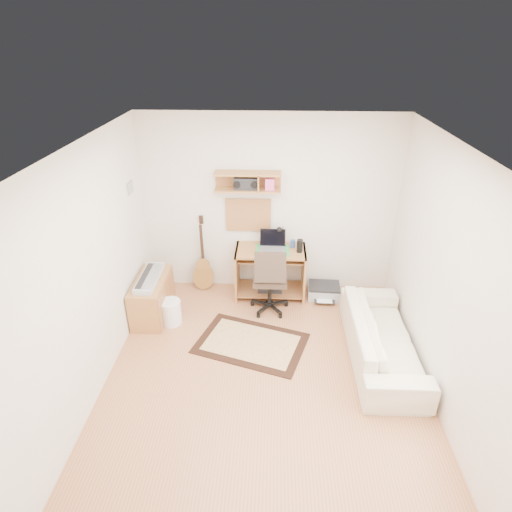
{
  "coord_description": "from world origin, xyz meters",
  "views": [
    {
      "loc": [
        0.06,
        -3.72,
        3.52
      ],
      "look_at": [
        -0.15,
        1.05,
        1.0
      ],
      "focal_mm": 30.2,
      "sensor_mm": 36.0,
      "label": 1
    }
  ],
  "objects_px": {
    "desk": "(270,273)",
    "task_chair": "(270,278)",
    "cabinet": "(152,297)",
    "printer": "(324,291)",
    "sofa": "(383,331)"
  },
  "relations": [
    {
      "from": "printer",
      "to": "desk",
      "type": "bearing_deg",
      "value": -178.35
    },
    {
      "from": "desk",
      "to": "sofa",
      "type": "distance_m",
      "value": 1.89
    },
    {
      "from": "desk",
      "to": "cabinet",
      "type": "relative_size",
      "value": 1.11
    },
    {
      "from": "task_chair",
      "to": "desk",
      "type": "bearing_deg",
      "value": 88.85
    },
    {
      "from": "desk",
      "to": "task_chair",
      "type": "xyz_separation_m",
      "value": [
        -0.0,
        -0.38,
        0.13
      ]
    },
    {
      "from": "cabinet",
      "to": "task_chair",
      "type": "bearing_deg",
      "value": 6.85
    },
    {
      "from": "desk",
      "to": "printer",
      "type": "relative_size",
      "value": 2.12
    },
    {
      "from": "cabinet",
      "to": "sofa",
      "type": "relative_size",
      "value": 0.48
    },
    {
      "from": "desk",
      "to": "printer",
      "type": "distance_m",
      "value": 0.85
    },
    {
      "from": "task_chair",
      "to": "printer",
      "type": "bearing_deg",
      "value": 23.87
    },
    {
      "from": "cabinet",
      "to": "printer",
      "type": "bearing_deg",
      "value": 13.16
    },
    {
      "from": "desk",
      "to": "cabinet",
      "type": "xyz_separation_m",
      "value": [
        -1.61,
        -0.58,
        -0.1
      ]
    },
    {
      "from": "task_chair",
      "to": "sofa",
      "type": "relative_size",
      "value": 0.54
    },
    {
      "from": "cabinet",
      "to": "printer",
      "type": "xyz_separation_m",
      "value": [
        2.41,
        0.56,
        -0.19
      ]
    },
    {
      "from": "sofa",
      "to": "cabinet",
      "type": "bearing_deg",
      "value": 75.93
    }
  ]
}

